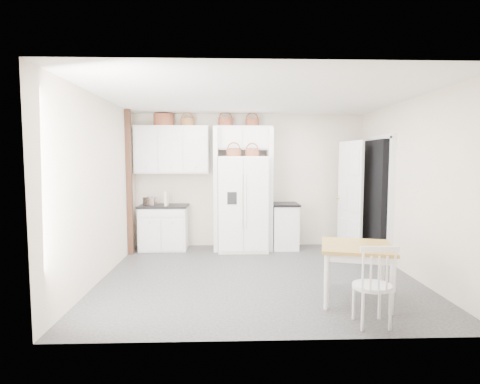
{
  "coord_description": "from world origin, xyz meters",
  "views": [
    {
      "loc": [
        -0.44,
        -5.4,
        1.7
      ],
      "look_at": [
        -0.25,
        0.4,
        1.21
      ],
      "focal_mm": 28.0,
      "sensor_mm": 36.0,
      "label": 1
    }
  ],
  "objects": [
    {
      "name": "floor",
      "position": [
        0.0,
        0.0,
        0.0
      ],
      "size": [
        4.5,
        4.5,
        0.0
      ],
      "primitive_type": "plane",
      "color": "#252526",
      "rests_on": "ground"
    },
    {
      "name": "ceiling",
      "position": [
        0.0,
        0.0,
        2.6
      ],
      "size": [
        4.5,
        4.5,
        0.0
      ],
      "primitive_type": "plane",
      "color": "white",
      "rests_on": "wall_back"
    },
    {
      "name": "wall_back",
      "position": [
        0.0,
        2.0,
        1.3
      ],
      "size": [
        4.5,
        0.0,
        4.5
      ],
      "primitive_type": "plane",
      "rotation": [
        1.57,
        0.0,
        0.0
      ],
      "color": "beige",
      "rests_on": "floor"
    },
    {
      "name": "wall_left",
      "position": [
        -2.25,
        0.0,
        1.3
      ],
      "size": [
        0.0,
        4.0,
        4.0
      ],
      "primitive_type": "plane",
      "rotation": [
        1.57,
        0.0,
        1.57
      ],
      "color": "beige",
      "rests_on": "floor"
    },
    {
      "name": "wall_right",
      "position": [
        2.25,
        0.0,
        1.3
      ],
      "size": [
        0.0,
        4.0,
        4.0
      ],
      "primitive_type": "plane",
      "rotation": [
        1.57,
        0.0,
        -1.57
      ],
      "color": "beige",
      "rests_on": "floor"
    },
    {
      "name": "refrigerator",
      "position": [
        -0.15,
        1.61,
        0.89
      ],
      "size": [
        0.92,
        0.74,
        1.77
      ],
      "primitive_type": "cube",
      "color": "white",
      "rests_on": "floor"
    },
    {
      "name": "base_cab_left",
      "position": [
        -1.66,
        1.7,
        0.41
      ],
      "size": [
        0.88,
        0.55,
        0.81
      ],
      "primitive_type": "cube",
      "color": "white",
      "rests_on": "floor"
    },
    {
      "name": "base_cab_right",
      "position": [
        0.66,
        1.7,
        0.42
      ],
      "size": [
        0.48,
        0.57,
        0.84
      ],
      "primitive_type": "cube",
      "color": "white",
      "rests_on": "floor"
    },
    {
      "name": "dining_table",
      "position": [
        1.12,
        -1.02,
        0.34
      ],
      "size": [
        1.0,
        1.0,
        0.68
      ],
      "primitive_type": "cube",
      "rotation": [
        0.0,
        0.0,
        -0.26
      ],
      "color": "olive",
      "rests_on": "floor"
    },
    {
      "name": "windsor_chair",
      "position": [
        1.05,
        -1.69,
        0.41
      ],
      "size": [
        0.4,
        0.37,
        0.82
      ],
      "primitive_type": "cube",
      "rotation": [
        0.0,
        0.0,
        -0.01
      ],
      "color": "white",
      "rests_on": "floor"
    },
    {
      "name": "counter_left",
      "position": [
        -1.66,
        1.7,
        0.83
      ],
      "size": [
        0.91,
        0.59,
        0.04
      ],
      "primitive_type": "cube",
      "color": "black",
      "rests_on": "base_cab_left"
    },
    {
      "name": "counter_right",
      "position": [
        0.66,
        1.7,
        0.86
      ],
      "size": [
        0.51,
        0.61,
        0.04
      ],
      "primitive_type": "cube",
      "color": "black",
      "rests_on": "base_cab_right"
    },
    {
      "name": "toaster",
      "position": [
        -1.89,
        1.62,
        0.93
      ],
      "size": [
        0.27,
        0.2,
        0.16
      ],
      "primitive_type": "cube",
      "rotation": [
        0.0,
        0.0,
        -0.33
      ],
      "color": "silver",
      "rests_on": "counter_left"
    },
    {
      "name": "cookbook_red",
      "position": [
        -1.6,
        1.62,
        0.96
      ],
      "size": [
        0.04,
        0.15,
        0.22
      ],
      "primitive_type": "cube",
      "rotation": [
        0.0,
        0.0,
        -0.09
      ],
      "color": "maroon",
      "rests_on": "counter_left"
    },
    {
      "name": "cookbook_cream",
      "position": [
        -1.59,
        1.62,
        0.98
      ],
      "size": [
        0.05,
        0.18,
        0.26
      ],
      "primitive_type": "cube",
      "rotation": [
        0.0,
        0.0,
        -0.07
      ],
      "color": "beige",
      "rests_on": "counter_left"
    },
    {
      "name": "basket_upper_b",
      "position": [
        -1.65,
        1.83,
        2.46
      ],
      "size": [
        0.38,
        0.38,
        0.22
      ],
      "primitive_type": "cylinder",
      "color": "#5E231A",
      "rests_on": "upper_cabinet"
    },
    {
      "name": "basket_upper_c",
      "position": [
        -1.2,
        1.83,
        2.42
      ],
      "size": [
        0.25,
        0.25,
        0.15
      ],
      "primitive_type": "cylinder",
      "color": "brown",
      "rests_on": "upper_cabinet"
    },
    {
      "name": "basket_bridge_a",
      "position": [
        -0.48,
        1.83,
        2.43
      ],
      "size": [
        0.27,
        0.27,
        0.15
      ],
      "primitive_type": "cylinder",
      "color": "#5E231A",
      "rests_on": "bridge_cabinet"
    },
    {
      "name": "basket_bridge_b",
      "position": [
        0.03,
        1.83,
        2.42
      ],
      "size": [
        0.25,
        0.25,
        0.15
      ],
      "primitive_type": "cylinder",
      "color": "#5E231A",
      "rests_on": "bridge_cabinet"
    },
    {
      "name": "basket_fridge_a",
      "position": [
        -0.32,
        1.51,
        1.84
      ],
      "size": [
        0.26,
        0.26,
        0.14
      ],
      "primitive_type": "cylinder",
      "color": "#5E231A",
      "rests_on": "refrigerator"
    },
    {
      "name": "basket_fridge_b",
      "position": [
        0.01,
        1.51,
        1.84
      ],
      "size": [
        0.25,
        0.25,
        0.13
      ],
      "primitive_type": "cylinder",
      "color": "#5E231A",
      "rests_on": "refrigerator"
    },
    {
      "name": "upper_cabinet",
      "position": [
        -1.5,
        1.83,
        1.9
      ],
      "size": [
        1.4,
        0.34,
        0.9
      ],
      "primitive_type": "cube",
      "color": "white",
      "rests_on": "wall_back"
    },
    {
      "name": "bridge_cabinet",
      "position": [
        -0.15,
        1.83,
        2.12
      ],
      "size": [
        1.12,
        0.34,
        0.45
      ],
      "primitive_type": "cube",
      "color": "white",
      "rests_on": "wall_back"
    },
    {
      "name": "fridge_panel_left",
      "position": [
        -0.66,
        1.7,
        1.15
      ],
      "size": [
        0.08,
        0.6,
        2.3
      ],
      "primitive_type": "cube",
      "color": "white",
      "rests_on": "floor"
    },
    {
      "name": "fridge_panel_right",
      "position": [
        0.36,
        1.7,
        1.15
      ],
      "size": [
        0.08,
        0.6,
        2.3
      ],
      "primitive_type": "cube",
      "color": "white",
      "rests_on": "floor"
    },
    {
      "name": "trim_post",
      "position": [
        -2.2,
        1.35,
        1.3
      ],
      "size": [
        0.09,
        0.09,
        2.6
      ],
      "primitive_type": "cube",
      "color": "#3B1B14",
      "rests_on": "floor"
    },
    {
      "name": "doorway_void",
      "position": [
        2.16,
        1.0,
        1.02
      ],
      "size": [
        0.18,
        0.85,
        2.05
      ],
      "primitive_type": "cube",
      "color": "black",
      "rests_on": "floor"
    },
    {
      "name": "door_slab",
      "position": [
        1.8,
        1.33,
        1.02
      ],
      "size": [
        0.21,
        0.79,
        2.05
      ],
      "primitive_type": "cube",
      "rotation": [
        0.0,
        0.0,
        -1.36
      ],
      "color": "white",
      "rests_on": "floor"
    }
  ]
}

